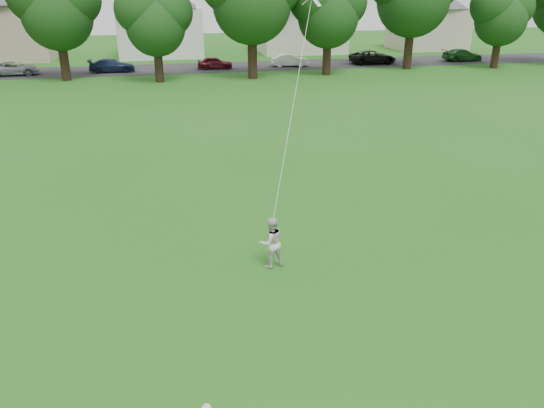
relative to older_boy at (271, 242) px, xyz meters
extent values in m
plane|color=#1D5914|center=(-1.84, -2.90, -0.75)|extent=(160.00, 160.00, 0.00)
cube|color=#2D2D30|center=(-1.84, 39.10, -0.74)|extent=(90.00, 7.00, 0.01)
imported|color=beige|center=(0.00, 0.00, 0.00)|extent=(0.84, 0.72, 1.50)
cylinder|color=white|center=(1.28, 2.63, 3.33)|extent=(0.01, 0.01, 8.38)
cylinder|color=black|center=(-9.98, 34.38, 0.98)|extent=(0.74, 0.74, 3.47)
cylinder|color=black|center=(-2.41, 31.95, 0.71)|extent=(0.69, 0.69, 2.92)
cylinder|color=black|center=(5.35, 32.05, 1.25)|extent=(0.78, 0.78, 3.99)
cylinder|color=black|center=(12.06, 32.61, 0.87)|extent=(0.72, 0.72, 3.25)
cylinder|color=black|center=(20.59, 34.36, 1.30)|extent=(0.79, 0.79, 4.10)
cylinder|color=black|center=(28.90, 32.99, 0.72)|extent=(0.69, 0.69, 2.94)
imported|color=gray|center=(-14.73, 38.10, -0.17)|extent=(4.21, 2.11, 1.14)
imported|color=#121D3B|center=(-6.52, 38.10, -0.15)|extent=(4.07, 1.69, 1.18)
imported|color=#5A121C|center=(2.84, 38.10, -0.18)|extent=(3.38, 1.55, 1.12)
imported|color=silver|center=(10.11, 38.10, -0.16)|extent=(3.64, 1.56, 1.17)
imported|color=black|center=(18.67, 38.10, -0.09)|extent=(4.67, 2.18, 1.29)
imported|color=#184A19|center=(28.58, 38.10, -0.14)|extent=(4.18, 1.74, 1.21)
cube|color=tan|center=(-17.84, 49.10, 2.01)|extent=(9.59, 6.77, 5.52)
cube|color=white|center=(-1.84, 49.10, 1.80)|extent=(8.81, 7.47, 5.10)
cube|color=beige|center=(14.16, 49.10, 2.14)|extent=(9.50, 6.85, 5.78)
cube|color=beige|center=(30.16, 49.10, 1.62)|extent=(8.27, 6.36, 4.74)
camera|label=1|loc=(-2.81, -12.99, 6.71)|focal=35.00mm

